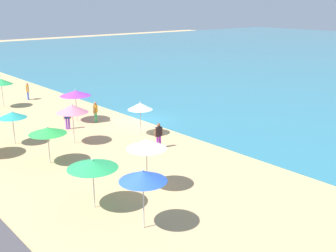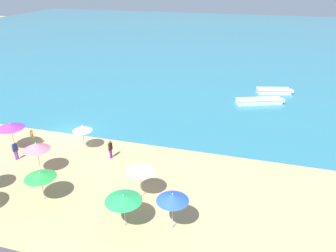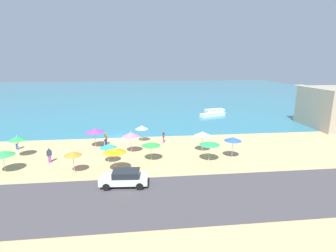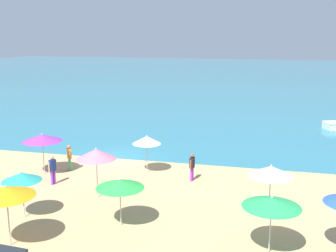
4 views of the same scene
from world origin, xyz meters
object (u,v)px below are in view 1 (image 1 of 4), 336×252
(bather_0, at_px, (159,134))
(bather_2, at_px, (67,117))
(beach_umbrella_2, at_px, (93,164))
(beach_umbrella_4, at_px, (75,93))
(beach_umbrella_5, at_px, (140,106))
(beach_umbrella_8, at_px, (1,82))
(beach_umbrella_9, at_px, (48,131))
(bather_4, at_px, (95,111))
(beach_umbrella_11, at_px, (143,176))
(beach_umbrella_1, at_px, (72,109))
(beach_umbrella_10, at_px, (12,115))
(beach_umbrella_0, at_px, (147,144))
(bather_1, at_px, (28,90))

(bather_0, distance_m, bather_2, 7.84)
(beach_umbrella_2, xyz_separation_m, beach_umbrella_4, (-13.26, 6.38, 0.16))
(beach_umbrella_5, xyz_separation_m, beach_umbrella_8, (-14.25, -4.33, 0.23))
(beach_umbrella_5, xyz_separation_m, beach_umbrella_9, (0.91, -7.17, -0.10))
(beach_umbrella_5, relative_size, bather_0, 1.45)
(beach_umbrella_4, height_order, bather_0, beach_umbrella_4)
(beach_umbrella_8, bearing_deg, beach_umbrella_9, -10.63)
(bather_4, bearing_deg, beach_umbrella_11, -24.31)
(beach_umbrella_8, bearing_deg, beach_umbrella_1, -0.26)
(beach_umbrella_4, xyz_separation_m, beach_umbrella_8, (-8.29, -2.65, 0.05))
(beach_umbrella_10, bearing_deg, beach_umbrella_8, 163.71)
(bather_0, distance_m, bather_4, 7.67)
(beach_umbrella_0, bearing_deg, bather_4, 160.21)
(beach_umbrella_0, relative_size, bather_2, 1.57)
(beach_umbrella_8, xyz_separation_m, beach_umbrella_11, (24.41, -3.13, 0.01))
(beach_umbrella_9, relative_size, beach_umbrella_11, 0.85)
(beach_umbrella_9, distance_m, bather_1, 17.57)
(beach_umbrella_1, relative_size, beach_umbrella_2, 1.14)
(beach_umbrella_1, distance_m, bather_2, 3.66)
(beach_umbrella_9, relative_size, beach_umbrella_10, 0.99)
(beach_umbrella_0, height_order, beach_umbrella_9, beach_umbrella_0)
(beach_umbrella_1, distance_m, bather_0, 5.79)
(beach_umbrella_2, relative_size, bather_1, 1.42)
(beach_umbrella_4, relative_size, beach_umbrella_11, 0.97)
(beach_umbrella_0, relative_size, beach_umbrella_10, 1.18)
(beach_umbrella_0, distance_m, bather_2, 12.01)
(beach_umbrella_8, distance_m, beach_umbrella_9, 15.43)
(bather_0, bearing_deg, beach_umbrella_1, -139.76)
(beach_umbrella_0, bearing_deg, beach_umbrella_9, -161.42)
(beach_umbrella_2, height_order, beach_umbrella_5, beach_umbrella_5)
(beach_umbrella_11, bearing_deg, beach_umbrella_10, 179.77)
(beach_umbrella_0, xyz_separation_m, beach_umbrella_1, (-8.61, 0.66, 0.00))
(beach_umbrella_2, height_order, bather_1, beach_umbrella_2)
(beach_umbrella_2, height_order, beach_umbrella_4, beach_umbrella_4)
(bather_4, bearing_deg, beach_umbrella_1, -47.22)
(bather_4, bearing_deg, bather_2, -84.99)
(beach_umbrella_0, height_order, beach_umbrella_11, beach_umbrella_0)
(beach_umbrella_11, distance_m, bather_2, 15.36)
(beach_umbrella_1, relative_size, beach_umbrella_4, 1.06)
(beach_umbrella_1, distance_m, beach_umbrella_11, 11.92)
(beach_umbrella_2, distance_m, bather_2, 12.84)
(beach_umbrella_8, height_order, bather_2, beach_umbrella_8)
(beach_umbrella_2, height_order, bather_4, beach_umbrella_2)
(beach_umbrella_5, distance_m, bather_0, 3.22)
(beach_umbrella_0, relative_size, beach_umbrella_11, 1.02)
(beach_umbrella_4, xyz_separation_m, beach_umbrella_5, (5.97, 1.68, -0.19))
(beach_umbrella_9, bearing_deg, bather_0, 72.63)
(beach_umbrella_9, distance_m, bather_4, 8.65)
(beach_umbrella_2, bearing_deg, beach_umbrella_4, 154.30)
(beach_umbrella_1, height_order, bather_4, beach_umbrella_1)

